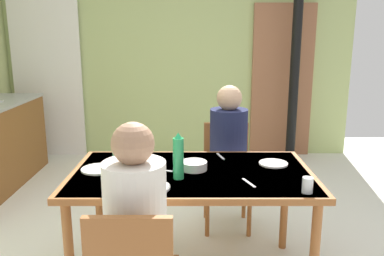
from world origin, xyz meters
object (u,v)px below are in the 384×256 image
Objects in this scene: serving_bowl_center at (194,166)px; water_bottle_green_near at (119,159)px; person_near_diner at (136,211)px; person_far_diner at (229,140)px; dining_table at (192,182)px; water_bottle_green_far at (179,157)px; chair_far_diner at (227,168)px.

water_bottle_green_near is at bearing -151.13° from serving_bowl_center.
person_near_diner and person_far_diner have the same top height.
serving_bowl_center is at bearing 28.87° from water_bottle_green_near.
dining_table is at bearing 26.11° from water_bottle_green_near.
water_bottle_green_far is (-0.38, -0.79, 0.10)m from person_far_diner.
person_far_diner is 2.48× the size of water_bottle_green_near.
chair_far_diner reaches higher than serving_bowl_center.
dining_table is 0.87m from chair_far_diner.
water_bottle_green_far is 0.22m from serving_bowl_center.
serving_bowl_center is (-0.28, -0.76, 0.28)m from chair_far_diner.
serving_bowl_center is (-0.28, -0.63, -0.00)m from person_far_diner.
person_far_diner is at bearing 90.00° from chair_far_diner.
dining_table is 0.52m from water_bottle_green_near.
serving_bowl_center is at bearing 67.90° from person_near_diner.
person_far_diner reaches higher than water_bottle_green_far.
water_bottle_green_far reaches higher than chair_far_diner.
dining_table is at bearing 67.91° from person_near_diner.
dining_table is 0.72m from person_near_diner.
water_bottle_green_near is (-0.72, -1.00, 0.40)m from chair_far_diner.
dining_table is at bearing 57.89° from water_bottle_green_far.
water_bottle_green_far is (0.34, 0.08, -0.01)m from water_bottle_green_near.
chair_far_diner is at bearing 67.91° from water_bottle_green_far.
water_bottle_green_far is at bearing 64.54° from person_far_diner.
person_near_diner reaches higher than serving_bowl_center.
dining_table is at bearing 65.93° from person_far_diner.
serving_bowl_center is (0.44, 0.24, -0.12)m from water_bottle_green_near.
water_bottle_green_near is (-0.72, -0.87, 0.12)m from person_far_diner.
water_bottle_green_far reaches higher than serving_bowl_center.
person_far_diner is 0.69m from serving_bowl_center.
water_bottle_green_far is (0.19, 0.53, 0.10)m from person_near_diner.
person_far_diner is at bearing 50.36° from water_bottle_green_near.
serving_bowl_center is at bearing 69.78° from chair_far_diner.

